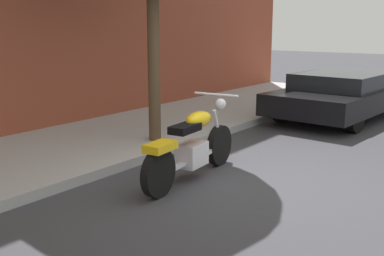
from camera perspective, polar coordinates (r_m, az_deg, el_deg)
ground_plane at (r=6.52m, az=6.47°, el=-6.37°), size 60.00×60.00×0.00m
sidewalk at (r=8.39m, az=-11.99°, el=-1.81°), size 18.75×2.82×0.14m
motorcycle at (r=6.45m, az=-0.05°, el=-2.29°), size 2.20×0.70×1.10m
parked_car_black at (r=11.36m, az=17.84°, el=4.01°), size 4.64×2.18×1.03m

